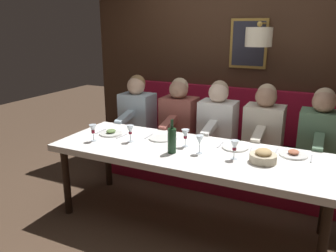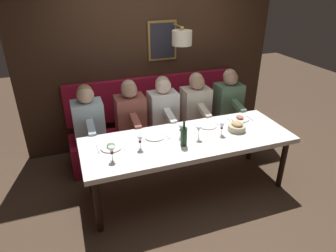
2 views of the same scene
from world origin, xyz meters
TOP-DOWN VIEW (x-y plane):
  - ground_plane at (0.00, 0.00)m, footprint 12.00×12.00m
  - dining_table at (0.00, 0.00)m, footprint 0.90×2.51m
  - banquette_bench at (0.89, 0.00)m, footprint 0.52×2.71m
  - back_wall_panel at (1.46, -0.01)m, footprint 0.59×3.91m
  - diner_nearest at (0.88, -1.04)m, footprint 0.60×0.40m
  - diner_near at (0.88, -0.49)m, footprint 0.60×0.40m
  - diner_middle at (0.88, 0.02)m, footprint 0.60×0.40m
  - diner_far at (0.88, 0.49)m, footprint 0.60×0.40m
  - diner_farthest at (0.88, 1.06)m, footprint 0.60×0.40m
  - place_setting_0 at (0.25, -0.86)m, footprint 0.24×0.31m
  - place_setting_1 at (0.08, 0.90)m, footprint 0.24×0.32m
  - place_setting_2 at (0.16, 0.37)m, footprint 0.24×0.31m
  - place_setting_3 at (0.22, -0.36)m, footprint 0.24×0.32m
  - wine_glass_0 at (-0.04, -0.42)m, footprint 0.07×0.07m
  - wine_glass_1 at (-0.17, 0.93)m, footprint 0.07×0.07m
  - wine_glass_2 at (-0.04, 0.60)m, footprint 0.07×0.07m
  - wine_glass_3 at (-0.04, -0.11)m, footprint 0.07×0.07m
  - wine_glass_4 at (0.07, 0.07)m, footprint 0.07×0.07m
  - wine_bottle at (-0.13, 0.11)m, footprint 0.08×0.08m
  - bread_bowl at (-0.01, -0.65)m, footprint 0.22×0.22m

SIDE VIEW (x-z plane):
  - ground_plane at x=0.00m, z-range 0.00..0.00m
  - banquette_bench at x=0.89m, z-range 0.00..0.45m
  - dining_table at x=0.00m, z-range 0.31..1.05m
  - place_setting_2 at x=0.16m, z-range 0.74..0.75m
  - place_setting_3 at x=0.22m, z-range 0.74..0.75m
  - place_setting_0 at x=0.25m, z-range 0.73..0.78m
  - place_setting_1 at x=0.08m, z-range 0.73..0.78m
  - bread_bowl at x=-0.01m, z-range 0.73..0.85m
  - diner_nearest at x=0.88m, z-range 0.42..1.21m
  - diner_near at x=0.88m, z-range 0.42..1.21m
  - diner_middle at x=0.88m, z-range 0.42..1.21m
  - diner_far at x=0.88m, z-range 0.42..1.21m
  - diner_farthest at x=0.88m, z-range 0.42..1.21m
  - wine_glass_1 at x=-0.17m, z-range 0.77..0.94m
  - wine_glass_4 at x=0.07m, z-range 0.77..0.94m
  - wine_glass_0 at x=-0.04m, z-range 0.77..0.94m
  - wine_glass_2 at x=-0.04m, z-range 0.77..0.94m
  - wine_bottle at x=-0.13m, z-range 0.71..1.01m
  - wine_glass_3 at x=-0.04m, z-range 0.77..0.94m
  - back_wall_panel at x=1.46m, z-range -0.08..2.82m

